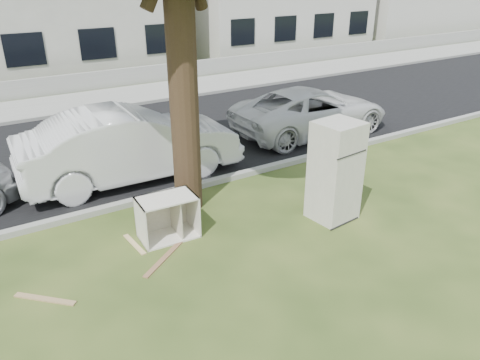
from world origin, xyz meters
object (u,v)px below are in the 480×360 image
fridge (335,171)px  cabinet (168,217)px  car_right (311,111)px  car_center (131,144)px

fridge → cabinet: 3.20m
car_right → car_center: bearing=93.4°
fridge → car_right: fridge is taller
car_center → car_right: car_center is taller
fridge → cabinet: fridge is taller
car_center → car_right: size_ratio=1.04×
car_center → car_right: bearing=-84.5°
cabinet → car_center: (0.39, 2.82, 0.42)m
fridge → car_right: bearing=49.1°
fridge → car_right: 5.06m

